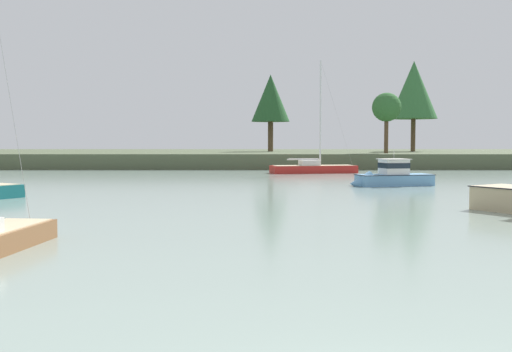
{
  "coord_description": "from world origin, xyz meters",
  "views": [
    {
      "loc": [
        -2.41,
        -6.9,
        3.59
      ],
      "look_at": [
        -2.24,
        39.08,
        0.95
      ],
      "focal_mm": 41.84,
      "sensor_mm": 36.0,
      "label": 1
    }
  ],
  "objects": [
    {
      "name": "cruiser_skyblue",
      "position": [
        8.36,
        41.86,
        0.48
      ],
      "size": [
        7.36,
        3.75,
        3.83
      ],
      "color": "#669ECC",
      "rests_on": "ground"
    },
    {
      "name": "shore_tree_left_mid",
      "position": [
        23.62,
        91.95,
        12.11
      ],
      "size": [
        7.76,
        7.76,
        14.9
      ],
      "color": "brown",
      "rests_on": "far_shore_bank"
    },
    {
      "name": "far_shore_bank",
      "position": [
        0.0,
        96.74,
        1.01
      ],
      "size": [
        230.31,
        54.52,
        2.01
      ],
      "primitive_type": "cube",
      "color": "#4C563D",
      "rests_on": "ground"
    },
    {
      "name": "shore_tree_right_mid",
      "position": [
        -0.01,
        91.67,
        10.71
      ],
      "size": [
        6.31,
        6.31,
        12.65
      ],
      "color": "brown",
      "rests_on": "far_shore_bank"
    },
    {
      "name": "sailboat_red",
      "position": [
        4.21,
        61.71,
        0.28
      ],
      "size": [
        10.22,
        4.77,
        13.51
      ],
      "color": "#B2231E",
      "rests_on": "ground"
    },
    {
      "name": "shore_tree_center",
      "position": [
        15.73,
        76.21,
        8.32
      ],
      "size": [
        4.02,
        4.02,
        8.41
      ],
      "color": "brown",
      "rests_on": "far_shore_bank"
    }
  ]
}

